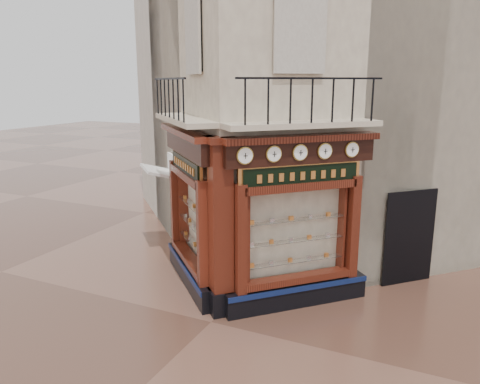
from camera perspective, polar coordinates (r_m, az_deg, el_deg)
The scene contains 16 objects.
ground at distance 10.55m, azimuth -3.54°, elevation -15.55°, with size 80.00×80.00×0.00m, color brown.
main_building at distance 14.96m, azimuth 7.89°, elevation 16.70°, with size 8.00×8.00×12.00m, color beige.
neighbour_left at distance 18.11m, azimuth 2.51°, elevation 14.62°, with size 8.00×8.00×11.00m, color beige.
neighbour_right at distance 16.85m, azimuth 18.76°, elevation 14.05°, with size 8.00×8.00×11.00m, color beige.
shopfront_left at distance 11.72m, azimuth -6.09°, elevation -2.14°, with size 2.86×2.86×3.98m.
shopfront_right at distance 10.60m, azimuth 7.11°, elevation -3.85°, with size 2.86×2.86×3.98m.
corner_pilaster at distance 10.17m, azimuth -2.36°, elevation -4.66°, with size 0.85×0.85×3.98m.
balcony at distance 10.60m, azimuth -0.01°, elevation 8.61°, with size 5.94×2.97×1.03m.
clock_a at distance 9.52m, azimuth 0.60°, elevation 4.46°, with size 0.29×0.29×0.36m.
clock_b at distance 9.76m, azimuth 4.14°, elevation 4.64°, with size 0.28×0.28×0.35m.
clock_c at distance 10.02m, azimuth 7.33°, elevation 4.80°, with size 0.29×0.29×0.36m.
clock_d at distance 10.31m, azimuth 10.30°, elevation 4.93°, with size 0.29×0.29×0.36m.
clock_e at distance 10.67m, azimuth 13.48°, elevation 5.05°, with size 0.28×0.28×0.35m.
awning at distance 14.77m, azimuth -9.44°, elevation -7.02°, with size 1.53×0.92×0.08m, color white, non-canonical shape.
signboard_left at distance 11.45m, azimuth -6.60°, elevation 3.25°, with size 1.97×1.97×0.53m.
signboard_right at distance 10.26m, azimuth 7.49°, elevation 2.04°, with size 2.12×2.12×0.57m.
Camera 1 is at (4.45, -8.09, 5.09)m, focal length 35.00 mm.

